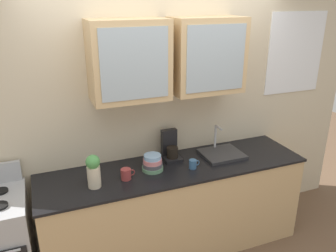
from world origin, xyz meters
name	(u,v)px	position (x,y,z in m)	size (l,w,h in m)	color
ground_plane	(174,245)	(0.00, 0.00, 0.00)	(10.00, 10.00, 0.00)	brown
back_wall_unit	(163,95)	(0.01, 0.34, 1.54)	(4.50, 0.47, 2.87)	beige
counter	(175,208)	(0.00, 0.00, 0.46)	(2.54, 0.68, 0.92)	tan
sink_faucet	(222,153)	(0.53, 0.06, 0.94)	(0.40, 0.35, 0.28)	#2D2D30
bowl_stack	(153,163)	(-0.22, 0.02, 0.99)	(0.20, 0.20, 0.15)	#669972
vase	(94,171)	(-0.77, -0.08, 1.07)	(0.12, 0.12, 0.29)	beige
cup_near_sink	(193,164)	(0.14, -0.09, 0.96)	(0.10, 0.07, 0.09)	#38608C
cup_near_bowls	(126,174)	(-0.49, -0.06, 0.97)	(0.13, 0.09, 0.10)	#993838
coffee_maker	(170,148)	(0.03, 0.19, 1.03)	(0.17, 0.20, 0.29)	black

